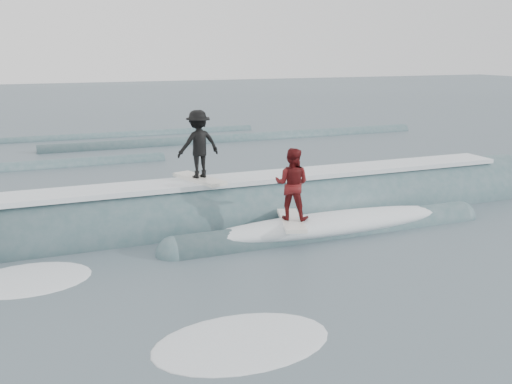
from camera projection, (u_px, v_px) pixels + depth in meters
name	position (u px, v px, depth m)	size (l,w,h in m)	color
ground	(293.00, 257.00, 14.18)	(160.00, 160.00, 0.00)	#3A4955
breaking_wave	(252.00, 220.00, 17.19)	(22.90, 4.05, 2.54)	#395B61
surfer_black	(198.00, 146.00, 16.26)	(1.34, 2.07, 2.04)	silver
surfer_red	(292.00, 187.00, 15.19)	(1.19, 2.07, 2.03)	white
whitewater	(228.00, 303.00, 11.62)	(17.24, 7.34, 0.10)	white
far_swells	(107.00, 150.00, 29.28)	(38.52, 8.65, 0.80)	#395B61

